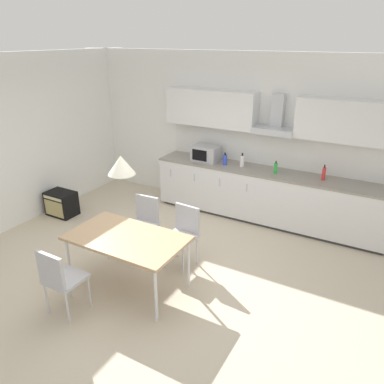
# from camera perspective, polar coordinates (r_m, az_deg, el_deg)

# --- Properties ---
(ground_plane) EXTENTS (8.60, 7.69, 0.02)m
(ground_plane) POSITION_cam_1_polar(r_m,az_deg,el_deg) (5.35, -5.28, -11.94)
(ground_plane) COLOR beige
(wall_back) EXTENTS (6.88, 0.10, 2.80)m
(wall_back) POSITION_cam_1_polar(r_m,az_deg,el_deg) (6.90, 6.72, 8.94)
(wall_back) COLOR white
(wall_back) RESTS_ON ground_plane
(wall_left) EXTENTS (0.10, 6.15, 2.80)m
(wall_left) POSITION_cam_1_polar(r_m,az_deg,el_deg) (6.75, -26.80, 6.34)
(wall_left) COLOR white
(wall_left) RESTS_ON ground_plane
(kitchen_counter) EXTENTS (4.05, 0.66, 0.91)m
(kitchen_counter) POSITION_cam_1_polar(r_m,az_deg,el_deg) (6.62, 11.29, -0.56)
(kitchen_counter) COLOR #333333
(kitchen_counter) RESTS_ON ground_plane
(backsplash_tile) EXTENTS (4.03, 0.02, 0.55)m
(backsplash_tile) POSITION_cam_1_polar(r_m,az_deg,el_deg) (6.65, 12.62, 6.13)
(backsplash_tile) COLOR silver
(backsplash_tile) RESTS_ON kitchen_counter
(upper_wall_cabinets) EXTENTS (4.03, 0.40, 0.63)m
(upper_wall_cabinets) POSITION_cam_1_polar(r_m,az_deg,el_deg) (6.35, 12.69, 11.43)
(upper_wall_cabinets) COLOR silver
(microwave) EXTENTS (0.48, 0.35, 0.28)m
(microwave) POSITION_cam_1_polar(r_m,az_deg,el_deg) (6.84, 2.11, 5.93)
(microwave) COLOR #ADADB2
(microwave) RESTS_ON kitchen_counter
(bottle_white) EXTENTS (0.07, 0.07, 0.25)m
(bottle_white) POSITION_cam_1_polar(r_m,az_deg,el_deg) (6.58, 7.65, 4.72)
(bottle_white) COLOR white
(bottle_white) RESTS_ON kitchen_counter
(bottle_blue) EXTENTS (0.07, 0.07, 0.22)m
(bottle_blue) POSITION_cam_1_polar(r_m,az_deg,el_deg) (6.65, 5.04, 4.93)
(bottle_blue) COLOR blue
(bottle_blue) RESTS_ON kitchen_counter
(bottle_red) EXTENTS (0.06, 0.06, 0.25)m
(bottle_red) POSITION_cam_1_polar(r_m,az_deg,el_deg) (6.26, 19.44, 2.68)
(bottle_red) COLOR red
(bottle_red) RESTS_ON kitchen_counter
(bottle_green) EXTENTS (0.06, 0.06, 0.22)m
(bottle_green) POSITION_cam_1_polar(r_m,az_deg,el_deg) (6.35, 12.62, 3.58)
(bottle_green) COLOR green
(bottle_green) RESTS_ON kitchen_counter
(dining_table) EXTENTS (1.46, 0.85, 0.73)m
(dining_table) POSITION_cam_1_polar(r_m,az_deg,el_deg) (4.74, -9.89, -7.20)
(dining_table) COLOR tan
(dining_table) RESTS_ON ground_plane
(chair_far_right) EXTENTS (0.43, 0.43, 0.87)m
(chair_far_right) POSITION_cam_1_polar(r_m,az_deg,el_deg) (5.22, -1.34, -5.83)
(chair_far_right) COLOR #B2B2B7
(chair_far_right) RESTS_ON ground_plane
(chair_near_left) EXTENTS (0.41, 0.41, 0.87)m
(chair_near_left) POSITION_cam_1_polar(r_m,az_deg,el_deg) (4.55, -19.57, -12.01)
(chair_near_left) COLOR #B2B2B7
(chair_near_left) RESTS_ON ground_plane
(chair_far_left) EXTENTS (0.42, 0.42, 0.87)m
(chair_far_left) POSITION_cam_1_polar(r_m,az_deg,el_deg) (5.55, -7.30, -4.17)
(chair_far_left) COLOR #B2B2B7
(chair_far_left) RESTS_ON ground_plane
(guitar_amp) EXTENTS (0.52, 0.37, 0.44)m
(guitar_amp) POSITION_cam_1_polar(r_m,az_deg,el_deg) (7.18, -19.27, -1.65)
(guitar_amp) COLOR black
(guitar_amp) RESTS_ON ground_plane
(pendant_lamp) EXTENTS (0.32, 0.32, 0.22)m
(pendant_lamp) POSITION_cam_1_polar(r_m,az_deg,el_deg) (4.34, -10.75, 4.07)
(pendant_lamp) COLOR silver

